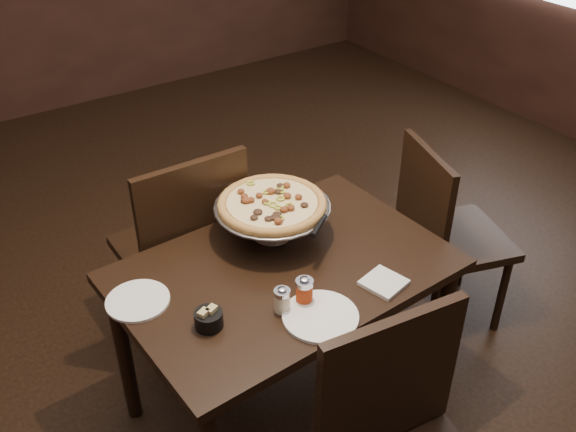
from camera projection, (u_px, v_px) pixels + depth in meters
room at (328, 76)px, 1.96m from camera, size 6.04×7.04×2.84m
dining_table at (284, 287)px, 2.33m from camera, size 1.19×0.82×0.72m
pizza_stand at (272, 204)px, 2.35m from camera, size 0.43×0.43×0.18m
parmesan_shaker at (282, 300)px, 2.06m from camera, size 0.05×0.05×0.10m
pepper_flake_shaker at (304, 291)px, 2.09m from camera, size 0.06×0.06×0.10m
packet_caddy at (209, 319)px, 2.01m from camera, size 0.09×0.09×0.07m
napkin_stack at (384, 283)px, 2.19m from camera, size 0.16×0.16×0.01m
plate_left at (138, 301)px, 2.12m from camera, size 0.21×0.21×0.01m
plate_near at (320, 316)px, 2.05m from camera, size 0.25×0.25×0.01m
serving_spatula at (319, 226)px, 2.24m from camera, size 0.17×0.17×0.03m
chair_far at (184, 245)px, 2.68m from camera, size 0.47×0.47×1.00m
chair_side at (444, 230)px, 2.85m from camera, size 0.54×0.54×0.92m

